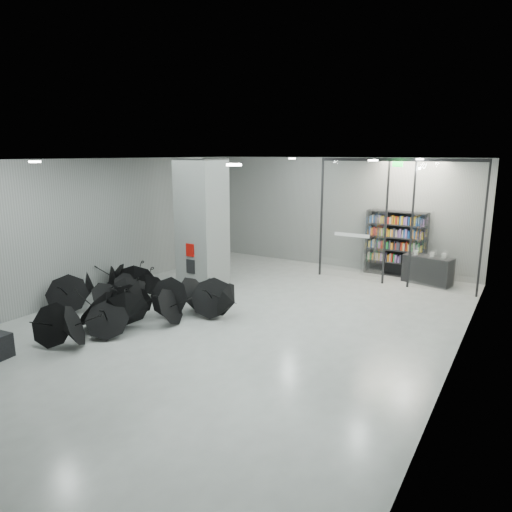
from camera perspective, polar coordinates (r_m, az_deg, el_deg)
The scene contains 9 objects.
room at distance 11.01m, azimuth -2.69°, elevation 5.72°, with size 14.00×14.02×4.01m.
column at distance 14.18m, azimuth -6.61°, elevation 3.74°, with size 1.20×1.20×4.00m, color slate.
fire_cabinet at distance 13.82m, azimuth -8.11°, elevation 0.72°, with size 0.28×0.04×0.38m, color #A50A07.
info_panel at distance 13.93m, azimuth -8.05°, elevation -1.29°, with size 0.30×0.03×0.42m, color black.
exit_sign at distance 14.86m, azimuth 17.01°, elevation 10.73°, with size 0.30×0.06×0.15m, color #0CE533.
glass_partition at distance 15.18m, azimuth 16.77°, elevation 4.56°, with size 5.06×0.08×4.00m.
bookshelf at distance 16.60m, azimuth 16.80°, elevation 1.47°, with size 2.03×0.41×2.23m, color black, non-canonical shape.
shop_counter at distance 15.99m, azimuth 20.33°, elevation -1.62°, with size 1.51×0.60×0.91m, color black.
umbrella_cluster at distance 12.57m, azimuth -14.65°, elevation -5.62°, with size 5.50×4.95×1.34m.
Camera 1 is at (6.06, -9.10, 4.15)m, focal length 32.56 mm.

